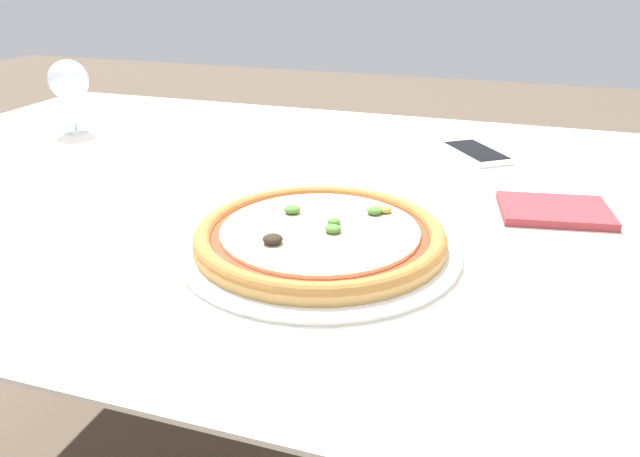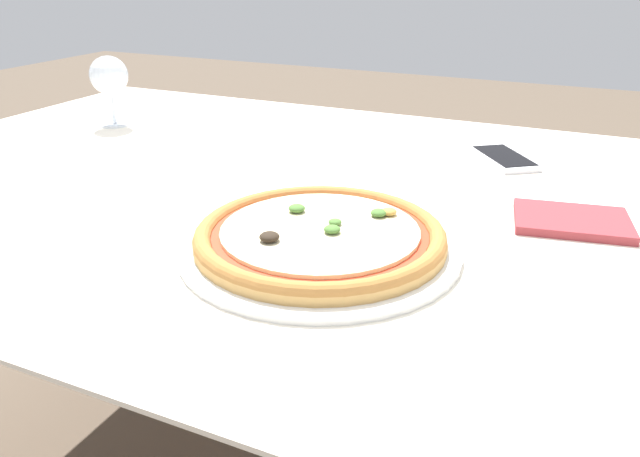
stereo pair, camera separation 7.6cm
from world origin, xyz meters
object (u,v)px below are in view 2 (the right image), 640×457
object	(u,v)px
pizza_plate	(320,238)
cell_phone	(504,158)
dining_table	(269,221)
wine_glass_far_left	(109,77)

from	to	relation	value
pizza_plate	cell_phone	xyz separation A→B (m)	(0.15, 0.47, -0.01)
cell_phone	pizza_plate	bearing A→B (deg)	-107.16
dining_table	wine_glass_far_left	size ratio (longest dim) A/B	10.23
dining_table	cell_phone	xyz separation A→B (m)	(0.33, 0.27, 0.08)
wine_glass_far_left	cell_phone	size ratio (longest dim) A/B	0.93
dining_table	pizza_plate	xyz separation A→B (m)	(0.19, -0.20, 0.09)
dining_table	cell_phone	size ratio (longest dim) A/B	9.49
pizza_plate	wine_glass_far_left	xyz separation A→B (m)	(-0.67, 0.39, 0.08)
pizza_plate	wine_glass_far_left	distance (m)	0.77
dining_table	wine_glass_far_left	bearing A→B (deg)	158.95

